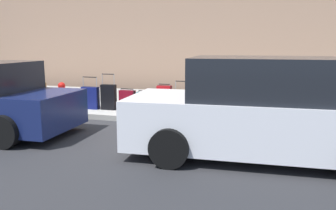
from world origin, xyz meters
The scene contains 15 objects.
ground_plane centered at (0.00, 0.00, 0.00)m, with size 40.00×40.00×0.00m, color #28282B.
sidewalk_curb centered at (0.00, -2.50, 0.07)m, with size 18.00×5.00×0.14m, color #9E9B93.
suitcase_maroon_0 centered at (-3.98, -0.79, 0.45)m, with size 0.45×0.25×0.95m.
suitcase_black_1 centered at (-3.48, -0.78, 0.41)m, with size 0.39×0.22×0.76m.
suitcase_navy_2 centered at (-2.98, -0.72, 0.43)m, with size 0.45×0.22×0.76m.
suitcase_silver_3 centered at (-2.46, -0.71, 0.43)m, with size 0.44×0.24×0.82m.
suitcase_olive_4 centered at (-1.93, -0.83, 0.45)m, with size 0.48×0.23×0.86m.
suitcase_red_5 centered at (-1.43, -0.80, 0.50)m, with size 0.38×0.23×0.77m.
suitcase_teal_6 centered at (-0.90, -0.82, 0.39)m, with size 0.52×0.27×0.56m.
suitcase_maroon_7 centered at (-0.35, -0.83, 0.41)m, with size 0.45×0.22×0.60m.
suitcase_black_8 centered at (0.16, -0.72, 0.49)m, with size 0.42×0.20×1.00m.
suitcase_navy_9 centered at (0.70, -0.68, 0.45)m, with size 0.50×0.20×0.91m.
fire_hydrant centered at (1.66, -0.75, 0.51)m, with size 0.39×0.21×0.71m.
bollard_post centered at (2.14, -0.60, 0.49)m, with size 0.14×0.14×0.70m, color brown.
parked_car_white_0 centered at (-3.99, 1.86, 0.80)m, with size 4.68×2.14×1.72m.
Camera 1 is at (-4.07, 7.77, 1.93)m, focal length 36.70 mm.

